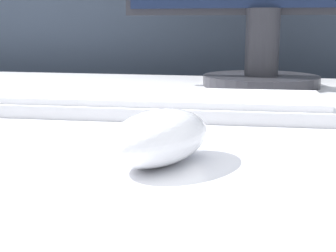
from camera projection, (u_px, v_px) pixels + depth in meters
The scene contains 3 objects.
partition_panel at pixel (220, 96), 1.19m from camera, with size 5.00×0.03×1.38m.
computer_mouse_near at pixel (160, 137), 0.38m from camera, with size 0.10×0.13×0.04m.
keyboard at pixel (163, 103), 0.61m from camera, with size 0.44×0.17×0.02m.
Camera 1 is at (0.10, -0.56, 0.87)m, focal length 50.00 mm.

